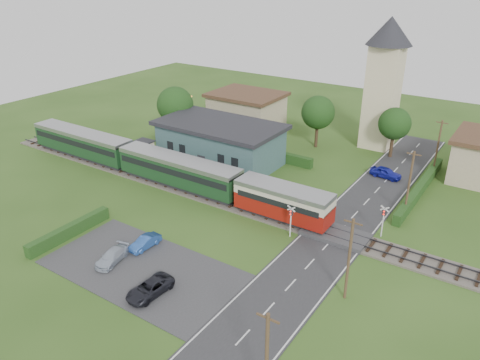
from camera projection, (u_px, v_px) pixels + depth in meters
The scene contains 30 objects.
ground at pixel (237, 216), 47.99m from camera, with size 120.00×120.00×0.00m, color #2D4C19.
railway_track at pixel (247, 208), 49.45m from camera, with size 76.00×3.20×0.49m.
road at pixel (327, 246), 42.94m from camera, with size 6.00×70.00×0.05m, color #28282B.
car_park at pixel (143, 269), 39.67m from camera, with size 17.00×9.00×0.08m, color #333335.
crossing_deck at pixel (335, 234), 44.37m from camera, with size 6.20×3.40×0.45m, color #333335.
platform at pixel (193, 175), 56.86m from camera, with size 30.00×3.00×0.45m, color gray.
equipment_hut at pixel (144, 150), 60.26m from camera, with size 2.30×2.30×2.55m.
station_building at pixel (220, 142), 60.20m from camera, with size 16.00×9.00×5.30m.
train at pixel (158, 164), 54.89m from camera, with size 43.20×2.90×3.40m.
church_tower at pixel (385, 74), 62.33m from camera, with size 6.00×6.00×17.60m.
house_west at pixel (247, 110), 73.26m from camera, with size 10.80×8.80×5.50m.
hedge_carpark at pixel (69, 231), 44.22m from camera, with size 0.80×9.00×1.20m, color #193814.
hedge_roadside at pixel (420, 188), 52.67m from camera, with size 0.80×18.00×1.20m, color #193814.
hedge_station at pixel (240, 147), 64.46m from camera, with size 22.00×0.80×1.30m, color #193814.
tree_a at pixel (175, 105), 66.39m from camera, with size 5.20×5.20×8.00m.
tree_b at pixel (318, 113), 64.26m from camera, with size 4.60×4.60×7.34m.
tree_c at pixel (395, 124), 60.89m from camera, with size 4.20×4.20×6.78m.
utility_pole_b at pixel (349, 258), 34.78m from camera, with size 1.40×0.22×7.00m.
utility_pole_c at pixel (409, 183), 46.87m from camera, with size 1.40×0.22×7.00m.
utility_pole_d at pixel (437, 147), 55.93m from camera, with size 1.40×0.22×7.00m.
crossing_signal_near at pixel (291, 217), 43.56m from camera, with size 0.84×0.28×3.28m.
crossing_signal_far at pixel (384, 217), 43.56m from camera, with size 0.84×0.28×3.28m.
streetlamp_west at pixel (192, 109), 72.91m from camera, with size 0.30×0.30×5.15m.
streetlamp_east at pixel (461, 143), 59.04m from camera, with size 0.30×0.30×5.15m.
car_on_road at pixel (386, 173), 56.41m from camera, with size 1.51×3.74×1.27m, color #191FA7.
car_park_blue at pixel (145, 242), 42.37m from camera, with size 1.13×3.24×1.07m, color #244C94.
car_park_silver at pixel (112, 257), 40.33m from camera, with size 1.47×3.62×1.05m, color #ADB8C8.
car_park_dark at pixel (150, 288), 36.31m from camera, with size 1.87×4.05×1.13m, color black.
pedestrian_near at pixel (233, 178), 53.62m from camera, with size 0.58×0.38×1.60m, color gray.
pedestrian_far at pixel (148, 154), 60.38m from camera, with size 0.82×0.64×1.70m, color gray.
Camera 1 is at (23.61, -34.74, 23.52)m, focal length 35.00 mm.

